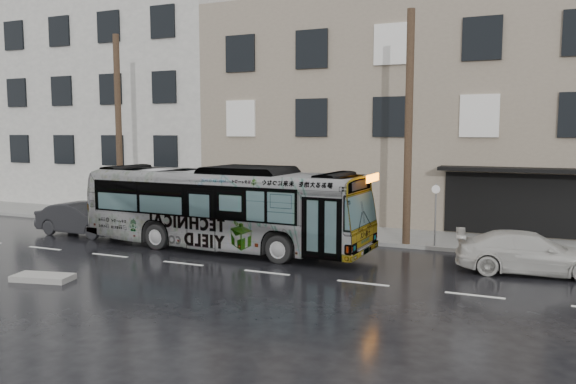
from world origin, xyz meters
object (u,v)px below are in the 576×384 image
bus (223,208)px  utility_pole_front (409,129)px  sign_post (435,215)px  white_sedan (529,253)px  dark_sedan (82,219)px  utility_pole_rear (119,129)px

bus → utility_pole_front: bearing=-61.4°
sign_post → white_sedan: bearing=-36.4°
bus → dark_sedan: 7.26m
sign_post → bus: bus is taller
utility_pole_rear → white_sedan: size_ratio=1.97×
utility_pole_front → dark_sedan: bearing=-167.8°
dark_sedan → sign_post: bearing=-76.7°
utility_pole_rear → white_sedan: utility_pole_rear is taller
white_sedan → dark_sedan: (-18.12, -0.48, 0.05)m
utility_pole_rear → bus: (7.54, -3.10, -3.03)m
utility_pole_front → bus: utility_pole_front is taller
dark_sedan → utility_pole_front: bearing=-75.8°
utility_pole_rear → dark_sedan: 4.94m
utility_pole_rear → white_sedan: bearing=-7.6°
sign_post → dark_sedan: 15.07m
bus → dark_sedan: size_ratio=2.69×
bus → sign_post: bearing=-64.7°
sign_post → utility_pole_rear: bearing=180.0°
utility_pole_rear → sign_post: size_ratio=3.75×
sign_post → utility_pole_front: bearing=180.0°
utility_pole_front → dark_sedan: size_ratio=2.09×
white_sedan → dark_sedan: bearing=84.5°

